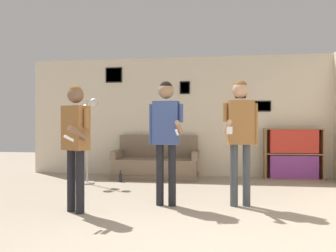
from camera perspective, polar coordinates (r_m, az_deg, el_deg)
The scene contains 8 objects.
wall_back at distance 7.47m, azimuth 5.82°, elevation 1.73°, with size 8.04×0.08×2.70m.
couch at distance 7.21m, azimuth -2.06°, elevation -6.64°, with size 1.83×0.80×0.92m.
bookshelf at distance 7.46m, azimuth 20.92°, elevation -4.56°, with size 1.18×0.30×1.08m.
floor_lamp at distance 6.62m, azimuth -13.92°, elevation 0.94°, with size 0.38×0.41×1.68m.
person_player_foreground_left at distance 4.51m, azimuth -15.82°, elevation -1.39°, with size 0.45×0.59×1.69m.
person_player_foreground_center at distance 4.70m, azimuth -0.36°, elevation -0.40°, with size 0.50×0.49×1.79m.
person_watcher_holding_cup at distance 4.78m, azimuth 12.49°, elevation -0.29°, with size 0.49×0.49×1.80m.
bottle_on_floor at distance 6.77m, azimuth -8.28°, elevation -8.84°, with size 0.06×0.06×0.24m.
Camera 1 is at (0.25, -2.70, 1.17)m, focal length 35.00 mm.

